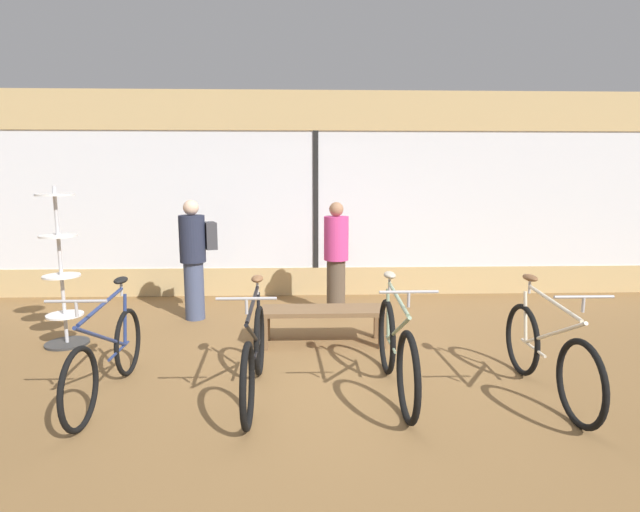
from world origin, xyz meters
TOP-DOWN VIEW (x-y plane):
  - ground_plane at (0.00, 0.00)m, footprint 24.00×24.00m
  - shop_back_wall at (0.00, 3.29)m, footprint 12.00×0.08m
  - bicycle_far_left at (-1.92, -0.43)m, footprint 0.46×1.73m
  - bicycle_left at (-0.64, -0.46)m, footprint 0.46×1.73m
  - bicycle_right at (0.61, -0.44)m, footprint 0.46×1.73m
  - bicycle_far_right at (1.92, -0.54)m, footprint 0.46×1.73m
  - accessory_rack at (-2.93, 0.98)m, footprint 0.48×0.48m
  - display_bench at (0.02, 0.91)m, footprint 1.40×0.44m
  - customer_near_rack at (0.25, 2.18)m, footprint 0.48×0.48m
  - customer_by_window at (-1.65, 1.97)m, footprint 0.55×0.44m

SIDE VIEW (x-z plane):
  - ground_plane at x=0.00m, z-range 0.00..0.00m
  - display_bench at x=0.02m, z-range 0.14..0.55m
  - bicycle_far_left at x=-1.92m, z-range -0.13..0.88m
  - bicycle_left at x=-0.64m, z-range -0.13..0.89m
  - bicycle_far_right at x=1.92m, z-range -0.13..0.90m
  - bicycle_right at x=0.61m, z-range -0.13..0.92m
  - accessory_rack at x=-2.93m, z-range -0.17..1.65m
  - customer_near_rack at x=0.25m, z-range 0.03..1.59m
  - customer_by_window at x=-1.65m, z-range 0.06..1.67m
  - shop_back_wall at x=0.00m, z-range 0.04..3.24m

